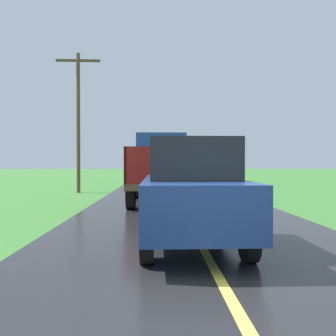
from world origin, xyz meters
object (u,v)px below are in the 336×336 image
banana_truck_near (161,166)px  banana_truck_far (157,165)px  following_car (190,190)px  utility_pole_roadside (78,117)px

banana_truck_near → banana_truck_far: same height
following_car → banana_truck_near: bearing=93.5°
banana_truck_near → utility_pole_roadside: (-4.48, 4.51, 2.67)m
banana_truck_near → banana_truck_far: 14.01m
banana_truck_far → utility_pole_roadside: utility_pole_roadside is taller
utility_pole_roadside → banana_truck_near: bearing=-45.2°
banana_truck_far → banana_truck_near: bearing=-89.4°
banana_truck_far → following_car: (0.58, -20.97, -0.40)m
banana_truck_near → utility_pole_roadside: size_ratio=0.76×
banana_truck_near → banana_truck_far: bearing=90.6°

